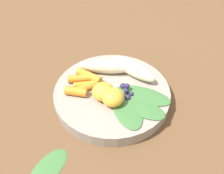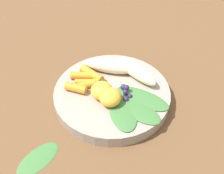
{
  "view_description": "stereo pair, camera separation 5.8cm",
  "coord_description": "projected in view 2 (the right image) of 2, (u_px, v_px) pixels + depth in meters",
  "views": [
    {
      "loc": [
        -0.27,
        0.32,
        0.44
      ],
      "look_at": [
        0.0,
        0.0,
        0.04
      ],
      "focal_mm": 41.02,
      "sensor_mm": 36.0,
      "label": 1
    },
    {
      "loc": [
        -0.31,
        0.28,
        0.44
      ],
      "look_at": [
        0.0,
        0.0,
        0.04
      ],
      "focal_mm": 41.02,
      "sensor_mm": 36.0,
      "label": 2
    }
  ],
  "objects": [
    {
      "name": "kale_leaf_rear",
      "position": [
        142.0,
        98.0,
        0.57
      ],
      "size": [
        0.14,
        0.09,
        0.01
      ],
      "primitive_type": "ellipsoid",
      "rotation": [
        0.0,
        0.0,
        9.76
      ],
      "color": "#3D7038",
      "rests_on": "bowl"
    },
    {
      "name": "carrot_small",
      "position": [
        76.0,
        88.0,
        0.58
      ],
      "size": [
        0.05,
        0.04,
        0.02
      ],
      "primitive_type": "cylinder",
      "rotation": [
        0.0,
        1.57,
        6.8
      ],
      "color": "orange",
      "rests_on": "bowl"
    },
    {
      "name": "kale_leaf_right",
      "position": [
        141.0,
        110.0,
        0.54
      ],
      "size": [
        0.11,
        0.07,
        0.01
      ],
      "primitive_type": "ellipsoid",
      "rotation": [
        0.0,
        0.0,
        9.59
      ],
      "color": "#3D7038",
      "rests_on": "bowl"
    },
    {
      "name": "carrot_mid_left",
      "position": [
        82.0,
        76.0,
        0.61
      ],
      "size": [
        0.05,
        0.05,
        0.02
      ],
      "primitive_type": "cylinder",
      "rotation": [
        0.0,
        1.57,
        7.09
      ],
      "color": "orange",
      "rests_on": "bowl"
    },
    {
      "name": "ground_plane",
      "position": [
        112.0,
        99.0,
        0.61
      ],
      "size": [
        2.4,
        2.4,
        0.0
      ],
      "primitive_type": "plane",
      "color": "brown"
    },
    {
      "name": "banana_peeled_right",
      "position": [
        135.0,
        70.0,
        0.61
      ],
      "size": [
        0.13,
        0.04,
        0.03
      ],
      "primitive_type": "ellipsoid",
      "rotation": [
        0.0,
        0.0,
        6.27
      ],
      "color": "beige",
      "rests_on": "bowl"
    },
    {
      "name": "banana_peeled_left",
      "position": [
        110.0,
        66.0,
        0.62
      ],
      "size": [
        0.13,
        0.1,
        0.03
      ],
      "primitive_type": "ellipsoid",
      "rotation": [
        0.0,
        0.0,
        6.91
      ],
      "color": "beige",
      "rests_on": "bowl"
    },
    {
      "name": "blueberry_pile",
      "position": [
        125.0,
        92.0,
        0.57
      ],
      "size": [
        0.04,
        0.04,
        0.02
      ],
      "color": "#2D234C",
      "rests_on": "bowl"
    },
    {
      "name": "kale_leaf_left",
      "position": [
        123.0,
        111.0,
        0.54
      ],
      "size": [
        0.12,
        0.11,
        0.01
      ],
      "primitive_type": "ellipsoid",
      "rotation": [
        0.0,
        0.0,
        8.86
      ],
      "color": "#3D7038",
      "rests_on": "bowl"
    },
    {
      "name": "bowl",
      "position": [
        112.0,
        95.0,
        0.6
      ],
      "size": [
        0.27,
        0.27,
        0.03
      ],
      "primitive_type": "cylinder",
      "color": "gray",
      "rests_on": "ground_plane"
    },
    {
      "name": "carrot_rear",
      "position": [
        84.0,
        86.0,
        0.59
      ],
      "size": [
        0.04,
        0.06,
        0.02
      ],
      "primitive_type": "cylinder",
      "rotation": [
        0.0,
        1.57,
        7.41
      ],
      "color": "orange",
      "rests_on": "bowl"
    },
    {
      "name": "carrot_front",
      "position": [
        92.0,
        74.0,
        0.61
      ],
      "size": [
        0.07,
        0.03,
        0.02
      ],
      "primitive_type": "cylinder",
      "rotation": [
        0.0,
        1.57,
        6.41
      ],
      "color": "orange",
      "rests_on": "bowl"
    },
    {
      "name": "carrot_mid_right",
      "position": [
        87.0,
        82.0,
        0.6
      ],
      "size": [
        0.05,
        0.05,
        0.01
      ],
      "primitive_type": "cylinder",
      "rotation": [
        0.0,
        1.57,
        7.13
      ],
      "color": "orange",
      "rests_on": "bowl"
    },
    {
      "name": "orange_segment_near",
      "position": [
        110.0,
        97.0,
        0.55
      ],
      "size": [
        0.05,
        0.05,
        0.04
      ],
      "primitive_type": "ellipsoid",
      "color": "#F4A833",
      "rests_on": "bowl"
    },
    {
      "name": "orange_segment_far",
      "position": [
        102.0,
        90.0,
        0.56
      ],
      "size": [
        0.05,
        0.05,
        0.04
      ],
      "primitive_type": "ellipsoid",
      "color": "#F4A833",
      "rests_on": "bowl"
    },
    {
      "name": "kale_leaf_stray",
      "position": [
        38.0,
        158.0,
        0.49
      ],
      "size": [
        0.06,
        0.1,
        0.01
      ],
      "primitive_type": "ellipsoid",
      "rotation": [
        0.0,
        0.0,
        1.7
      ],
      "color": "#3D7038",
      "rests_on": "ground_plane"
    }
  ]
}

